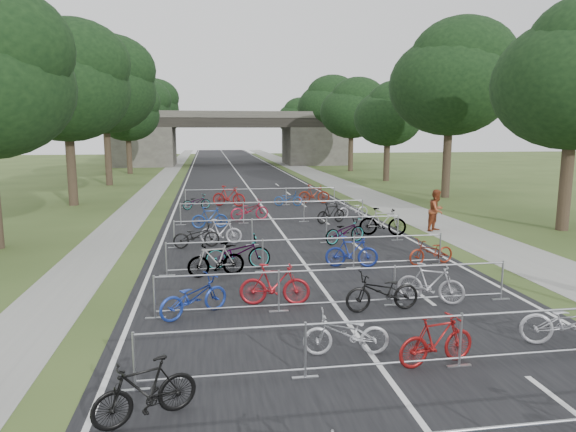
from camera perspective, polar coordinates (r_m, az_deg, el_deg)
The scene contains 48 objects.
road at distance 55.48m, azimuth -5.55°, elevation 4.69°, with size 11.00×140.00×0.01m, color black.
sidewalk_right at distance 56.51m, azimuth 2.60°, elevation 4.82°, with size 3.00×140.00×0.01m, color gray.
sidewalk_left at distance 55.54m, azimuth -13.32°, elevation 4.49°, with size 2.00×140.00×0.01m, color gray.
lane_markings at distance 55.48m, azimuth -5.55°, elevation 4.69°, with size 0.12×140.00×0.00m, color silver.
overpass_bridge at distance 70.28m, azimuth -6.34°, elevation 8.56°, with size 31.00×8.00×7.05m.
tree_left_1 at distance 34.22m, azimuth -23.33°, elevation 13.29°, with size 7.56×7.56×11.53m.
tree_right_1 at distance 37.08m, azimuth 17.84°, elevation 14.17°, with size 8.18×8.18×12.47m.
tree_left_2 at distance 45.99m, azimuth -19.65°, elevation 13.35°, with size 8.40×8.40×12.81m.
tree_right_2 at distance 48.01m, azimuth 11.20°, elevation 10.93°, with size 6.16×6.16×9.39m.
tree_left_3 at distance 57.73m, azimuth -17.35°, elevation 10.94°, with size 6.72×6.72×10.25m.
tree_right_3 at distance 59.46m, azimuth 7.20°, elevation 11.65°, with size 7.17×7.17×10.93m.
tree_left_4 at distance 69.65m, azimuth -15.95°, elevation 11.35°, with size 7.56×7.56×11.53m.
tree_right_4 at distance 71.10m, azimuth 4.49°, elevation 12.11°, with size 8.18×8.18×12.47m.
tree_left_5 at distance 81.61m, azimuth -14.95°, elevation 11.64°, with size 8.40×8.40×12.81m.
tree_right_5 at distance 82.76m, azimuth 2.52°, elevation 10.40°, with size 6.16×6.16×9.39m.
tree_left_6 at distance 93.50m, azimuth -14.15°, elevation 10.35°, with size 6.72×6.72×10.25m.
tree_right_6 at distance 94.57m, azimuth 1.06°, elevation 10.88°, with size 7.17×7.17×10.93m.
barrier_row_1 at distance 10.20m, azimuth 10.70°, elevation -13.94°, with size 9.70×0.08×1.10m.
barrier_row_2 at distance 13.43m, azimuth 5.52°, elevation -8.01°, with size 9.70×0.08×1.10m.
barrier_row_3 at distance 17.00m, azimuth 2.34°, elevation -4.24°, with size 9.70×0.08×1.10m.
barrier_row_4 at distance 20.84m, azimuth 0.20°, elevation -1.67°, with size 9.70×0.08×1.10m.
barrier_row_5 at distance 25.72m, azimuth -1.57°, elevation 0.46°, with size 9.70×0.08×1.10m.
barrier_row_6 at distance 31.62m, azimuth -2.96°, elevation 2.14°, with size 9.70×0.08×1.10m.
bike_4 at distance 8.84m, azimuth -15.58°, elevation -18.23°, with size 0.48×1.70×1.02m, color black.
bike_5 at distance 10.82m, azimuth 6.50°, elevation -12.88°, with size 0.62×1.77×0.93m, color #B2B3BA.
bike_6 at distance 10.72m, azimuth 16.20°, elevation -13.15°, with size 0.48×1.70×1.02m, color maroon.
bike_7 at distance 12.63m, azimuth 28.92°, elevation -10.38°, with size 0.71×2.04×1.07m, color #A5A5AD.
bike_8 at distance 13.08m, azimuth -10.44°, elevation -8.84°, with size 0.66×1.89×0.99m, color navy.
bike_9 at distance 13.62m, azimuth -1.48°, elevation -7.65°, with size 0.53×1.87×1.12m, color maroon.
bike_10 at distance 13.40m, azimuth 10.47°, elevation -8.30°, with size 0.68×1.96×1.03m, color black.
bike_11 at distance 14.33m, azimuth 15.57°, elevation -7.25°, with size 0.50×1.77×1.07m, color #98979E.
bike_12 at distance 16.37m, azimuth -8.00°, elevation -4.86°, with size 0.51×1.81×1.09m, color #A0A2A7.
bike_13 at distance 17.13m, azimuth -5.62°, elevation -4.08°, with size 0.76×2.17×1.14m, color #A0A2A7.
bike_14 at distance 17.44m, azimuth 7.09°, elevation -3.98°, with size 0.50×1.78×1.07m, color navy.
bike_15 at distance 18.34m, azimuth 15.65°, elevation -3.85°, with size 0.60×1.73×0.91m, color maroon.
bike_16 at distance 20.51m, azimuth -10.15°, elevation -2.20°, with size 0.63×1.81×0.95m, color black.
bike_17 at distance 21.02m, azimuth -7.47°, elevation -1.74°, with size 0.48×1.71×1.03m, color #B6B5BD.
bike_18 at distance 21.07m, azimuth 6.34°, elevation -1.70°, with size 0.68×1.94×1.02m, color #A0A2A7.
bike_19 at distance 22.86m, azimuth 10.49°, elevation -0.66°, with size 0.58×2.04×1.23m, color #A0A2A7.
bike_20 at distance 24.49m, azimuth -8.69°, elevation -0.19°, with size 0.48×1.70×1.02m, color navy.
bike_21 at distance 26.42m, azimuth -4.31°, elevation 0.65°, with size 0.71×2.03×1.07m, color maroon.
bike_22 at distance 25.62m, azimuth 4.80°, elevation 0.31°, with size 0.48×1.69×1.02m, color black.
bike_23 at distance 27.25m, azimuth 7.25°, elevation 0.71°, with size 0.61×1.74×0.92m, color #AEADB5.
bike_24 at distance 30.52m, azimuth -10.14°, elevation 1.54°, with size 0.58×1.68×0.88m, color #A0A2A7.
bike_25 at distance 31.42m, azimuth -6.60°, elevation 2.19°, with size 0.59×2.09×1.26m, color maroon.
bike_26 at distance 31.42m, azimuth 0.02°, elevation 1.94°, with size 0.60×1.73×0.91m, color navy.
bike_27 at distance 32.62m, azimuth 2.92°, elevation 2.45°, with size 0.56×1.98×1.19m, color maroon.
pedestrian_b at distance 24.47m, azimuth 16.18°, elevation 0.59°, with size 0.93×0.72×1.91m, color brown.
Camera 1 is at (-3.24, -5.19, 4.57)m, focal length 32.00 mm.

